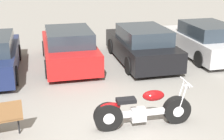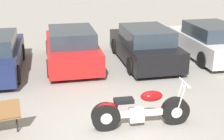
{
  "view_description": "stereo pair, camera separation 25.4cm",
  "coord_description": "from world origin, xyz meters",
  "px_view_note": "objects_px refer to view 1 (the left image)",
  "views": [
    {
      "loc": [
        -1.74,
        -6.07,
        3.69
      ],
      "look_at": [
        0.15,
        1.73,
        0.85
      ],
      "focal_mm": 50.0,
      "sensor_mm": 36.0,
      "label": 1
    },
    {
      "loc": [
        -1.49,
        -6.13,
        3.69
      ],
      "look_at": [
        0.15,
        1.73,
        0.85
      ],
      "focal_mm": 50.0,
      "sensor_mm": 36.0,
      "label": 2
    }
  ],
  "objects_px": {
    "parked_car_silver": "(204,41)",
    "motorcycle": "(142,110)",
    "parked_car_red": "(69,48)",
    "parked_car_black": "(141,45)"
  },
  "relations": [
    {
      "from": "parked_car_silver",
      "to": "motorcycle",
      "type": "bearing_deg",
      "value": -131.53
    },
    {
      "from": "parked_car_red",
      "to": "parked_car_black",
      "type": "xyz_separation_m",
      "value": [
        2.71,
        -0.31,
        0.0
      ]
    },
    {
      "from": "parked_car_black",
      "to": "parked_car_silver",
      "type": "relative_size",
      "value": 1.0
    },
    {
      "from": "parked_car_black",
      "to": "parked_car_red",
      "type": "bearing_deg",
      "value": 173.48
    },
    {
      "from": "parked_car_black",
      "to": "parked_car_silver",
      "type": "height_order",
      "value": "same"
    },
    {
      "from": "motorcycle",
      "to": "parked_car_red",
      "type": "height_order",
      "value": "parked_car_red"
    },
    {
      "from": "parked_car_red",
      "to": "parked_car_silver",
      "type": "relative_size",
      "value": 1.0
    },
    {
      "from": "parked_car_red",
      "to": "parked_car_black",
      "type": "distance_m",
      "value": 2.72
    },
    {
      "from": "motorcycle",
      "to": "parked_car_black",
      "type": "relative_size",
      "value": 0.55
    },
    {
      "from": "parked_car_black",
      "to": "parked_car_silver",
      "type": "xyz_separation_m",
      "value": [
        2.71,
        0.13,
        0.0
      ]
    }
  ]
}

